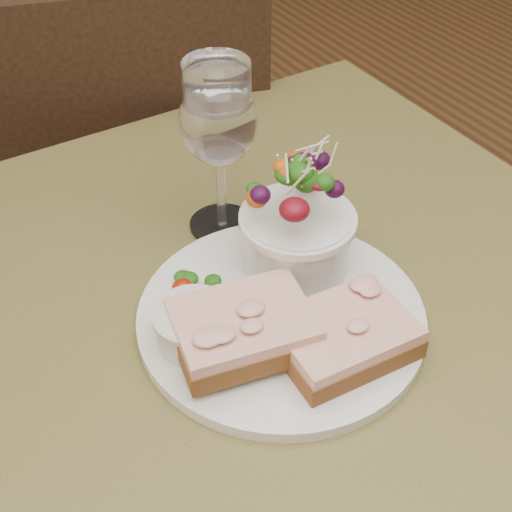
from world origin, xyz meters
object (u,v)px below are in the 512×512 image
sandwich_back (243,328)px  salad_bowl (298,217)px  dinner_plate (281,317)px  sandwich_front (344,336)px  ramekin (194,325)px  chair_far (139,267)px  cafe_table (257,402)px  wine_glass (218,126)px

sandwich_back → salad_bowl: 0.12m
salad_bowl → dinner_plate: bearing=-135.1°
sandwich_front → ramekin: bearing=148.0°
sandwich_back → ramekin: 0.04m
chair_far → dinner_plate: bearing=99.8°
chair_far → ramekin: 0.80m
cafe_table → sandwich_back: bearing=-144.9°
sandwich_front → ramekin: size_ratio=1.82×
sandwich_front → wine_glass: size_ratio=0.68×
cafe_table → wine_glass: bearing=72.0°
cafe_table → ramekin: 0.15m
cafe_table → salad_bowl: salad_bowl is taller
ramekin → salad_bowl: size_ratio=0.51×
chair_far → wine_glass: 0.75m
chair_far → sandwich_back: chair_far is taller
ramekin → wine_glass: wine_glass is taller
chair_far → sandwich_front: size_ratio=7.55×
sandwich_front → salad_bowl: salad_bowl is taller
ramekin → salad_bowl: salad_bowl is taller
dinner_plate → sandwich_back: (-0.05, -0.02, 0.03)m
cafe_table → chair_far: 0.73m
sandwich_front → salad_bowl: (0.03, 0.11, 0.04)m
chair_far → sandwich_back: 0.82m
salad_bowl → wine_glass: wine_glass is taller
sandwich_back → ramekin: sandwich_back is taller
chair_far → ramekin: size_ratio=13.77×
dinner_plate → wine_glass: (0.02, 0.15, 0.12)m
wine_glass → salad_bowl: bearing=-76.4°
sandwich_back → ramekin: size_ratio=2.02×
ramekin → salad_bowl: bearing=15.8°
dinner_plate → salad_bowl: size_ratio=2.09×
chair_far → sandwich_back: (-0.14, -0.64, 0.49)m
dinner_plate → sandwich_front: (0.02, -0.06, 0.02)m
chair_far → salad_bowl: 0.78m
sandwich_back → wine_glass: wine_glass is taller
sandwich_back → wine_glass: size_ratio=0.76×
wine_glass → sandwich_back: bearing=-113.6°
cafe_table → salad_bowl: 0.19m
ramekin → dinner_plate: bearing=-7.0°
sandwich_front → ramekin: (-0.11, 0.07, 0.00)m
sandwich_front → wine_glass: 0.24m
sandwich_back → salad_bowl: salad_bowl is taller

